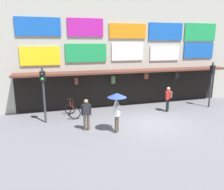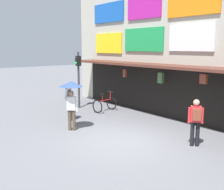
% 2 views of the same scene
% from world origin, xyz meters
% --- Properties ---
extents(ground_plane, '(80.00, 80.00, 0.00)m').
position_xyz_m(ground_plane, '(0.00, 0.00, 0.00)').
color(ground_plane, slate).
extents(shopfront, '(18.00, 2.60, 8.00)m').
position_xyz_m(shopfront, '(0.00, 4.57, 3.96)').
color(shopfront, '#B2AD9E').
rests_on(shopfront, ground).
extents(traffic_light_near, '(0.32, 0.35, 3.20)m').
position_xyz_m(traffic_light_near, '(-5.82, 1.71, 2.14)').
color(traffic_light_near, '#38383D').
rests_on(traffic_light_near, ground).
extents(bicycle_parked, '(0.89, 1.26, 1.05)m').
position_xyz_m(bicycle_parked, '(-4.20, 2.34, 0.39)').
color(bicycle_parked, black).
rests_on(bicycle_parked, ground).
extents(pedestrian_with_umbrella, '(0.96, 0.96, 2.08)m').
position_xyz_m(pedestrian_with_umbrella, '(-2.31, -0.82, 1.64)').
color(pedestrian_with_umbrella, brown).
rests_on(pedestrian_with_umbrella, ground).
extents(pedestrian_in_yellow, '(0.47, 0.47, 1.68)m').
position_xyz_m(pedestrian_in_yellow, '(2.05, 1.59, 0.98)').
color(pedestrian_in_yellow, black).
rests_on(pedestrian_in_yellow, ground).
extents(pedestrian_in_red, '(0.53, 0.27, 1.68)m').
position_xyz_m(pedestrian_in_red, '(-3.74, -0.09, 0.95)').
color(pedestrian_in_red, brown).
rests_on(pedestrian_in_red, ground).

